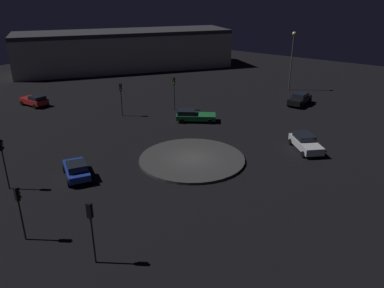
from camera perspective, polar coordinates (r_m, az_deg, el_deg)
The scene contains 14 objects.
ground_plane at distance 35.03m, azimuth -0.00°, elevation -2.43°, with size 117.61×117.61×0.00m, color black.
roundabout_island at distance 34.98m, azimuth -0.00°, elevation -2.26°, with size 9.69×9.69×0.23m, color #383838.
car_white at distance 38.57m, azimuth 16.62°, elevation 0.23°, with size 4.40×4.40×1.50m.
car_green at distance 44.99m, azimuth 0.24°, elevation 4.28°, with size 4.12×4.83×1.40m.
car_blue at distance 32.99m, azimuth -16.90°, elevation -3.68°, with size 3.38×4.26×1.46m.
car_black at distance 53.57m, azimuth 15.84°, elevation 6.53°, with size 4.53×2.05×1.59m.
car_red at distance 55.26m, azimuth -22.49°, elevation 6.05°, with size 2.20×4.03×1.43m.
traffic_light_west at distance 25.53m, azimuth -24.48°, elevation -7.99°, with size 0.37×0.32×3.73m.
traffic_light_west_near at distance 22.08m, azimuth -14.87°, elevation -11.06°, with size 0.39×0.35×3.95m.
traffic_light_north at distance 47.14m, azimuth -10.59°, elevation 7.51°, with size 0.36×0.39×4.06m.
traffic_light_northwest at distance 32.28m, azimuth -26.47°, elevation -1.36°, with size 0.40×0.37×4.22m.
traffic_light_northeast at distance 48.84m, azimuth -2.71°, elevation 8.51°, with size 0.39×0.39×4.22m.
streetlamp_east at distance 60.27m, azimuth 14.80°, elevation 13.27°, with size 0.57×0.57×8.71m.
store_building at distance 76.19m, azimuth -9.99°, elevation 13.69°, with size 38.91×31.04×7.17m.
Camera 1 is at (-25.40, -19.11, 14.73)m, focal length 35.64 mm.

